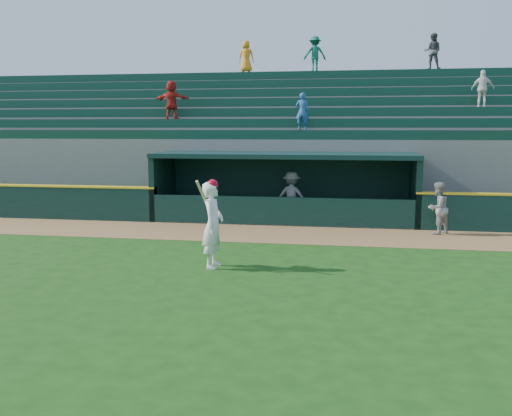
# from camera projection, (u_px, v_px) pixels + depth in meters

# --- Properties ---
(ground) EXTENTS (120.00, 120.00, 0.00)m
(ground) POSITION_uv_depth(u_px,v_px,m) (244.00, 272.00, 13.36)
(ground) COLOR #184010
(ground) RESTS_ON ground
(warning_track) EXTENTS (40.00, 3.00, 0.01)m
(warning_track) POSITION_uv_depth(u_px,v_px,m) (274.00, 234.00, 18.14)
(warning_track) COLOR brown
(warning_track) RESTS_ON ground
(dugout_player_front) EXTENTS (1.02, 1.02, 1.67)m
(dugout_player_front) POSITION_uv_depth(u_px,v_px,m) (438.00, 208.00, 18.04)
(dugout_player_front) COLOR gray
(dugout_player_front) RESTS_ON ground
(dugout_player_inside) EXTENTS (1.22, 0.78, 1.79)m
(dugout_player_inside) POSITION_uv_depth(u_px,v_px,m) (292.00, 196.00, 20.75)
(dugout_player_inside) COLOR #989994
(dugout_player_inside) RESTS_ON ground
(dugout) EXTENTS (9.40, 2.80, 2.46)m
(dugout) POSITION_uv_depth(u_px,v_px,m) (286.00, 183.00, 20.98)
(dugout) COLOR slate
(dugout) RESTS_ON ground
(stands) EXTENTS (34.50, 6.25, 7.57)m
(stands) POSITION_uv_depth(u_px,v_px,m) (298.00, 150.00, 25.30)
(stands) COLOR slate
(stands) RESTS_ON ground
(batter_at_plate) EXTENTS (0.56, 0.85, 2.16)m
(batter_at_plate) POSITION_uv_depth(u_px,v_px,m) (213.00, 224.00, 13.70)
(batter_at_plate) COLOR white
(batter_at_plate) RESTS_ON ground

